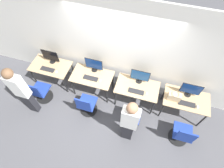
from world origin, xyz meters
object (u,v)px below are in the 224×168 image
(office_chair_right, at_px, (131,118))
(mouse_far_left, at_px, (56,72))
(mouse_right, at_px, (147,94))
(person_right, at_px, (129,122))
(office_chair_far_left, at_px, (40,92))
(monitor_far_left, at_px, (50,56))
(office_chair_left, at_px, (87,105))
(keyboard_right, at_px, (136,91))
(monitor_left, at_px, (94,65))
(monitor_far_right, at_px, (191,90))
(keyboard_far_right, at_px, (187,104))
(person_far_left, at_px, (21,91))
(keyboard_left, at_px, (91,78))
(mouse_left, at_px, (100,81))
(mouse_far_right, at_px, (198,107))
(monitor_right, at_px, (140,76))
(office_chair_far_right, at_px, (182,135))
(keyboard_far_left, at_px, (48,69))
(handbag, at_px, (174,97))

(office_chair_right, bearing_deg, mouse_far_left, 166.48)
(mouse_right, relative_size, person_right, 0.05)
(office_chair_far_left, bearing_deg, monitor_far_left, 85.51)
(office_chair_left, xyz_separation_m, office_chair_right, (1.20, -0.00, 0.00))
(keyboard_right, bearing_deg, monitor_left, 164.02)
(monitor_far_left, xyz_separation_m, mouse_right, (2.76, -0.29, -0.21))
(monitor_far_right, distance_m, keyboard_far_right, 0.35)
(person_far_left, bearing_deg, monitor_far_left, 84.28)
(person_right, bearing_deg, keyboard_left, 142.35)
(monitor_far_right, bearing_deg, keyboard_far_right, -90.00)
(mouse_left, xyz_separation_m, mouse_far_right, (2.48, -0.06, 0.00))
(person_far_left, height_order, monitor_right, person_far_left)
(office_chair_left, bearing_deg, mouse_far_left, 152.80)
(monitor_right, bearing_deg, mouse_far_left, -171.09)
(monitor_left, bearing_deg, office_chair_left, -85.08)
(mouse_right, bearing_deg, office_chair_far_left, -168.95)
(office_chair_far_right, bearing_deg, person_right, -167.38)
(keyboard_far_left, height_order, keyboard_far_right, same)
(monitor_right, relative_size, keyboard_far_right, 1.20)
(office_chair_right, bearing_deg, keyboard_far_left, 167.59)
(monitor_left, xyz_separation_m, office_chair_far_right, (2.54, -0.99, -0.60))
(handbag, bearing_deg, office_chair_far_right, -60.87)
(mouse_right, bearing_deg, office_chair_far_right, -32.08)
(keyboard_right, bearing_deg, mouse_left, 177.15)
(office_chair_far_right, bearing_deg, person_far_left, -176.03)
(handbag, bearing_deg, keyboard_far_left, -179.20)
(keyboard_far_left, xyz_separation_m, keyboard_far_right, (3.74, 0.00, 0.00))
(office_chair_right, bearing_deg, monitor_far_left, 161.35)
(office_chair_right, height_order, mouse_far_right, office_chair_right)
(keyboard_far_right, bearing_deg, monitor_far_left, 175.52)
(keyboard_far_left, bearing_deg, mouse_right, 0.16)
(office_chair_far_left, distance_m, office_chair_left, 1.39)
(person_far_left, bearing_deg, keyboard_left, 35.31)
(office_chair_left, xyz_separation_m, keyboard_far_right, (2.41, 0.56, 0.38))
(keyboard_right, bearing_deg, office_chair_left, -154.73)
(person_far_left, bearing_deg, keyboard_far_right, 13.32)
(person_right, relative_size, mouse_far_right, 19.01)
(keyboard_far_left, bearing_deg, keyboard_right, -0.06)
(keyboard_left, distance_m, keyboard_right, 1.25)
(person_right, xyz_separation_m, mouse_far_right, (1.47, 0.91, -0.20))
(keyboard_left, xyz_separation_m, monitor_right, (1.25, 0.27, 0.22))
(mouse_left, height_order, mouse_far_right, same)
(monitor_far_left, relative_size, mouse_far_left, 5.33)
(keyboard_far_left, relative_size, office_chair_right, 0.46)
(person_far_left, distance_m, monitor_left, 1.86)
(office_chair_right, bearing_deg, keyboard_far_right, 24.83)
(keyboard_left, bearing_deg, keyboard_far_left, -177.32)
(mouse_left, distance_m, office_chair_left, 0.74)
(monitor_left, bearing_deg, keyboard_far_right, -8.00)
(monitor_right, relative_size, office_chair_right, 0.55)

